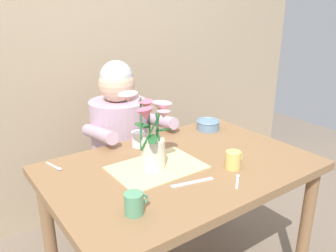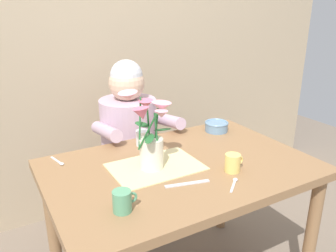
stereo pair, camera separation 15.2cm
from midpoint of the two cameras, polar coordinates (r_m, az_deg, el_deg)
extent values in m
cube|color=tan|center=(2.35, -15.98, 14.57)|extent=(4.00, 0.10, 2.50)
cube|color=olive|center=(1.58, -0.53, -7.11)|extent=(1.20, 0.80, 0.04)
cylinder|color=olive|center=(1.91, 19.81, -16.11)|extent=(0.06, 0.06, 0.70)
cylinder|color=olive|center=(1.86, -21.48, -17.38)|extent=(0.06, 0.06, 0.70)
cylinder|color=olive|center=(2.29, 5.74, -8.64)|extent=(0.06, 0.06, 0.70)
cylinder|color=#4C4C56|center=(2.31, -9.46, -12.83)|extent=(0.30, 0.30, 0.40)
cylinder|color=#BC9EB2|center=(2.10, -10.14, -2.43)|extent=(0.34, 0.34, 0.50)
sphere|color=#DBB293|center=(2.00, -10.74, 6.90)|extent=(0.21, 0.21, 0.21)
sphere|color=silver|center=(1.99, -10.82, 8.02)|extent=(0.19, 0.19, 0.19)
cylinder|color=#BC9EB2|center=(1.87, -13.72, -1.32)|extent=(0.07, 0.33, 0.12)
cylinder|color=#BC9EB2|center=(2.03, -3.79, 0.91)|extent=(0.07, 0.33, 0.12)
cube|color=beige|center=(1.54, -4.71, -6.96)|extent=(0.40, 0.28, 0.00)
cylinder|color=silver|center=(1.50, -5.44, -4.84)|extent=(0.11, 0.11, 0.14)
cylinder|color=#23602D|center=(1.47, -4.75, -0.43)|extent=(0.03, 0.01, 0.18)
cone|color=pink|center=(1.46, -4.01, 3.07)|extent=(0.12, 0.12, 0.05)
sphere|color=#E5D14C|center=(1.46, -4.01, 3.25)|extent=(0.02, 0.02, 0.02)
cylinder|color=#23602D|center=(1.48, -6.06, -0.19)|extent=(0.04, 0.06, 0.18)
cone|color=#DB6684|center=(1.48, -6.66, 3.50)|extent=(0.09, 0.10, 0.04)
sphere|color=#E5D14C|center=(1.48, -6.67, 3.69)|extent=(0.02, 0.02, 0.02)
cylinder|color=#23602D|center=(1.47, -7.52, 0.37)|extent=(0.05, 0.07, 0.21)
cone|color=pink|center=(1.46, -9.62, 4.69)|extent=(0.11, 0.11, 0.05)
sphere|color=#E5D14C|center=(1.46, -9.63, 4.88)|extent=(0.02, 0.02, 0.02)
cylinder|color=#23602D|center=(1.42, -6.18, -1.15)|extent=(0.07, 0.07, 0.17)
cone|color=#DB6684|center=(1.34, -6.96, 1.85)|extent=(0.10, 0.10, 0.06)
sphere|color=#E5D14C|center=(1.34, -6.97, 2.05)|extent=(0.02, 0.02, 0.02)
cylinder|color=#23602D|center=(1.45, -4.67, -1.07)|extent=(0.01, 0.03, 0.16)
cone|color=pink|center=(1.41, -3.83, 1.88)|extent=(0.07, 0.07, 0.03)
sphere|color=#E5D14C|center=(1.41, -3.83, 2.07)|extent=(0.02, 0.02, 0.02)
ellipsoid|color=#23602D|center=(1.50, -7.19, 0.06)|extent=(0.06, 0.10, 0.01)
ellipsoid|color=#23602D|center=(1.50, -3.69, -0.69)|extent=(0.09, 0.05, 0.02)
ellipsoid|color=#23602D|center=(1.41, -5.69, -2.26)|extent=(0.08, 0.10, 0.03)
cylinder|color=#6689A8|center=(1.99, 4.55, 0.09)|extent=(0.13, 0.13, 0.05)
torus|color=#6689A8|center=(1.98, 4.57, 0.77)|extent=(0.14, 0.14, 0.01)
cube|color=silver|center=(1.41, 0.98, -9.50)|extent=(0.19, 0.06, 0.00)
cylinder|color=#569970|center=(1.22, -9.38, -12.80)|extent=(0.07, 0.07, 0.08)
torus|color=#569970|center=(1.24, -7.78, -12.14)|extent=(0.04, 0.01, 0.04)
cylinder|color=silver|center=(1.76, -7.49, -2.23)|extent=(0.07, 0.07, 0.08)
torus|color=silver|center=(1.77, -6.42, -1.84)|extent=(0.04, 0.01, 0.04)
cylinder|color=#E5C666|center=(1.53, 8.05, -5.70)|extent=(0.07, 0.07, 0.08)
torus|color=#E5C666|center=(1.55, 9.08, -5.20)|extent=(0.04, 0.01, 0.04)
cube|color=silver|center=(1.43, 8.51, -9.43)|extent=(0.08, 0.07, 0.00)
ellipsoid|color=silver|center=(1.48, 8.72, -8.34)|extent=(0.03, 0.03, 0.01)
cube|color=silver|center=(1.66, -21.27, -6.25)|extent=(0.03, 0.10, 0.00)
ellipsoid|color=silver|center=(1.62, -20.33, -6.79)|extent=(0.03, 0.03, 0.01)
camera|label=1|loc=(0.08, -92.86, -1.03)|focal=36.45mm
camera|label=2|loc=(0.08, 87.14, 1.03)|focal=36.45mm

